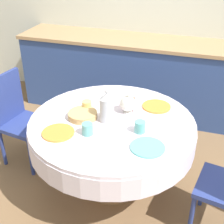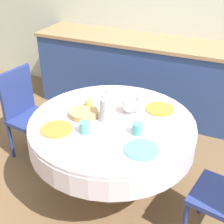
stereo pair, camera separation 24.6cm
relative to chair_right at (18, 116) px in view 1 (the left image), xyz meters
name	(u,v)px [view 1 (the left image)]	position (x,y,z in m)	size (l,w,h in m)	color
ground_plane	(112,188)	(1.01, -0.16, -0.50)	(12.00, 12.00, 0.00)	brown
wall_back	(159,3)	(1.01, 1.69, 0.80)	(7.00, 0.05, 2.60)	beige
kitchen_counter	(149,77)	(1.01, 1.36, -0.03)	(3.24, 0.64, 0.94)	#2D4784
dining_table	(112,133)	(1.01, -0.16, 0.10)	(1.35, 1.35, 0.73)	olive
chair_right	(18,116)	(0.00, 0.00, 0.00)	(0.46, 0.46, 0.91)	navy
plate_near_left	(58,133)	(0.68, -0.46, 0.23)	(0.25, 0.25, 0.01)	orange
cup_near_left	(87,129)	(0.89, -0.40, 0.27)	(0.08, 0.08, 0.09)	#5BA39E
plate_near_right	(148,147)	(1.36, -0.43, 0.23)	(0.25, 0.25, 0.01)	#60BCB7
cup_near_right	(140,127)	(1.26, -0.25, 0.27)	(0.08, 0.08, 0.09)	#5BA39E
plate_far_left	(87,98)	(0.68, 0.14, 0.23)	(0.25, 0.25, 0.01)	white
cup_far_left	(87,106)	(0.76, -0.07, 0.27)	(0.08, 0.08, 0.09)	#DBB766
plate_far_right	(156,106)	(1.31, 0.17, 0.23)	(0.25, 0.25, 0.01)	orange
cup_far_right	(130,103)	(1.09, 0.09, 0.27)	(0.08, 0.08, 0.09)	#CC4C3D
coffee_carafe	(107,107)	(0.97, -0.17, 0.35)	(0.11, 0.11, 0.28)	#B2B2B7
teapot	(128,104)	(1.09, 0.02, 0.30)	(0.19, 0.14, 0.18)	silver
bread_basket	(83,115)	(0.77, -0.19, 0.25)	(0.24, 0.24, 0.05)	tan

